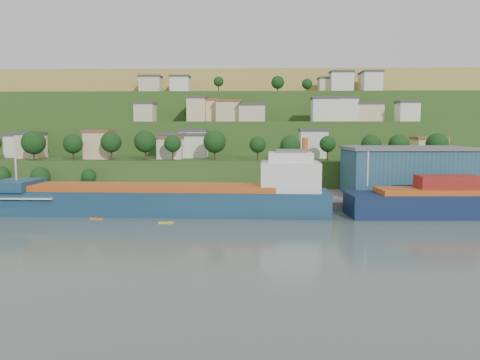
{
  "coord_description": "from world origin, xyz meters",
  "views": [
    {
      "loc": [
        12.49,
        -94.85,
        19.13
      ],
      "look_at": [
        9.06,
        15.0,
        7.27
      ],
      "focal_mm": 35.0,
      "sensor_mm": 36.0,
      "label": 1
    }
  ],
  "objects_px": {
    "warehouse": "(405,171)",
    "caravan": "(24,194)",
    "cargo_ship_near": "(173,200)",
    "kayak_orange": "(96,218)"
  },
  "relations": [
    {
      "from": "warehouse",
      "to": "caravan",
      "type": "bearing_deg",
      "value": -179.68
    },
    {
      "from": "cargo_ship_near",
      "to": "caravan",
      "type": "bearing_deg",
      "value": 163.29
    },
    {
      "from": "cargo_ship_near",
      "to": "caravan",
      "type": "distance_m",
      "value": 43.53
    },
    {
      "from": "warehouse",
      "to": "kayak_orange",
      "type": "relative_size",
      "value": 10.57
    },
    {
      "from": "cargo_ship_near",
      "to": "kayak_orange",
      "type": "height_order",
      "value": "cargo_ship_near"
    },
    {
      "from": "kayak_orange",
      "to": "warehouse",
      "type": "bearing_deg",
      "value": 28.09
    },
    {
      "from": "warehouse",
      "to": "kayak_orange",
      "type": "height_order",
      "value": "warehouse"
    },
    {
      "from": "cargo_ship_near",
      "to": "kayak_orange",
      "type": "xyz_separation_m",
      "value": [
        -15.29,
        -7.17,
        -2.9
      ]
    },
    {
      "from": "warehouse",
      "to": "kayak_orange",
      "type": "xyz_separation_m",
      "value": [
        -73.21,
        -24.39,
        -8.22
      ]
    },
    {
      "from": "caravan",
      "to": "kayak_orange",
      "type": "bearing_deg",
      "value": -38.79
    }
  ]
}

